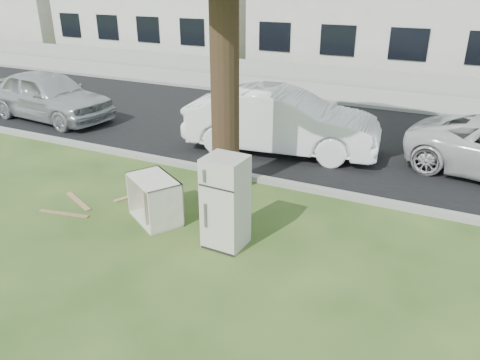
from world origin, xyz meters
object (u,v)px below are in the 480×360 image
at_px(car_center, 282,121).
at_px(car_left, 49,95).
at_px(fridge, 226,202).
at_px(cabinet, 155,199).

distance_m(car_center, car_left, 7.31).
bearing_deg(car_left, fridge, -111.51).
relative_size(fridge, car_center, 0.32).
relative_size(cabinet, car_center, 0.22).
xyz_separation_m(cabinet, car_center, (0.70, 4.30, 0.37)).
height_order(cabinet, car_center, car_center).
xyz_separation_m(fridge, cabinet, (-1.51, 0.19, -0.35)).
bearing_deg(fridge, cabinet, 174.94).
height_order(fridge, car_center, car_center).
bearing_deg(car_left, car_center, -81.57).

